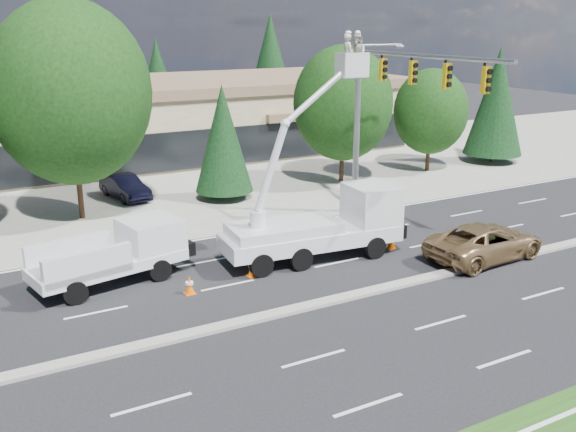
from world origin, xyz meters
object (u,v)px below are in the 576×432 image
bucket_truck (326,213)px  minivan (485,242)px  utility_pickup (119,259)px  signal_mast (384,102)px

bucket_truck → minivan: bearing=-26.0°
minivan → utility_pickup: bearing=66.7°
signal_mast → minivan: bearing=-83.1°
bucket_truck → utility_pickup: bearing=175.1°
signal_mast → bucket_truck: size_ratio=1.08×
signal_mast → utility_pickup: bearing=-174.2°
signal_mast → minivan: 8.37m
bucket_truck → minivan: 6.92m
signal_mast → utility_pickup: 14.52m
bucket_truck → minivan: (5.82, -3.54, -1.20)m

